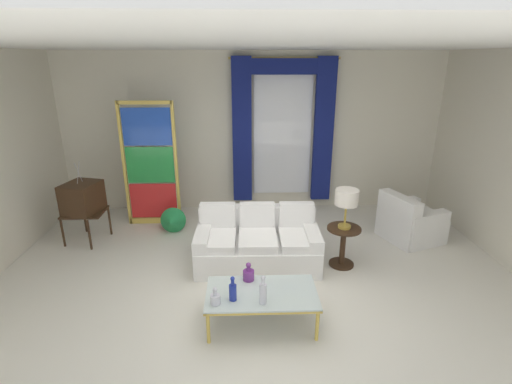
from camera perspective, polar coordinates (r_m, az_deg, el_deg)
ground_plane at (r=5.11m, az=0.29°, el=-14.61°), size 16.00×16.00×0.00m
wall_rear at (r=7.42m, az=-0.64°, el=8.86°), size 8.00×0.12×3.00m
ceiling_slab at (r=5.04m, az=-0.04°, el=21.23°), size 8.00×7.60×0.04m
curtained_window at (r=7.25m, az=4.07°, el=10.50°), size 2.00×0.17×2.70m
couch_white_long at (r=5.62m, az=0.21°, el=-7.63°), size 1.77×0.95×0.86m
coffee_table at (r=4.39m, az=0.85°, el=-15.12°), size 1.23×0.69×0.41m
bottle_blue_decanter at (r=4.19m, az=-3.50°, el=-14.56°), size 0.08×0.08×0.29m
bottle_crystal_tall at (r=4.18m, az=-6.12°, el=-15.55°), size 0.11×0.11×0.20m
bottle_amber_squat at (r=4.53m, az=-1.12°, el=-12.19°), size 0.13×0.13×0.23m
bottle_ruby_flask at (r=4.12m, az=1.06°, el=-14.79°), size 0.08×0.08×0.33m
vintage_tv at (r=6.70m, az=-24.55°, el=-0.96°), size 0.64×0.70×1.35m
armchair_white at (r=6.78m, az=21.91°, el=-4.36°), size 1.04×1.03×0.80m
stained_glass_divider at (r=6.91m, az=-15.51°, el=3.57°), size 0.95×0.05×2.20m
peacock_figurine at (r=6.67m, az=-12.45°, el=-4.38°), size 0.44×0.60×0.50m
round_side_table at (r=5.65m, az=12.89°, el=-7.44°), size 0.48×0.48×0.59m
table_lamp_brass at (r=5.39m, az=13.42°, el=-1.03°), size 0.32×0.32×0.57m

